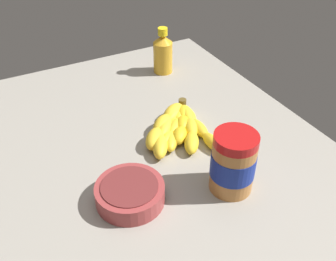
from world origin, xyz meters
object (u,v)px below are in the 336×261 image
Objects in this scene: banana_bunch at (177,127)px; small_bowl at (130,193)px; peanut_butter_jar at (233,163)px; honey_bottle at (163,53)px.

small_bowl is at bearing 128.72° from banana_bunch.
peanut_butter_jar is 0.97× the size of small_bowl.
banana_bunch is 1.61× the size of small_bowl.
small_bowl is at bearing 72.57° from peanut_butter_jar.
banana_bunch is 23.92cm from small_bowl.
peanut_butter_jar is at bearing -178.42° from banana_bunch.
peanut_butter_jar reaches higher than small_bowl.
banana_bunch is 1.66× the size of peanut_butter_jar.
peanut_butter_jar is at bearing 168.06° from honey_bottle.
honey_bottle is (49.91, -10.55, -0.28)cm from peanut_butter_jar.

